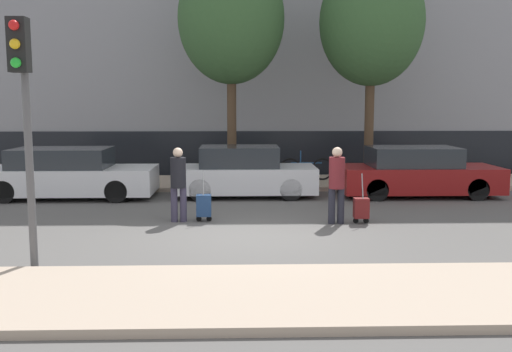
{
  "coord_description": "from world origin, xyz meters",
  "views": [
    {
      "loc": [
        -0.14,
        -11.1,
        2.63
      ],
      "look_at": [
        0.24,
        1.8,
        0.95
      ],
      "focal_mm": 40.0,
      "sensor_mm": 36.0,
      "label": 1
    }
  ],
  "objects_px": {
    "traffic_light": "(23,94)",
    "parked_bicycle": "(306,169)",
    "trolley_right": "(361,208)",
    "trolley_left": "(204,205)",
    "bare_tree_down_street": "(372,23)",
    "bare_tree_near_crossing": "(231,19)",
    "parked_car_2": "(417,173)",
    "parked_car_0": "(67,174)",
    "pedestrian_right": "(337,181)",
    "parked_car_1": "(244,173)",
    "pedestrian_left": "(178,180)"
  },
  "relations": [
    {
      "from": "pedestrian_left",
      "to": "trolley_left",
      "type": "relative_size",
      "value": 1.44
    },
    {
      "from": "bare_tree_near_crossing",
      "to": "parked_bicycle",
      "type": "bearing_deg",
      "value": 19.11
    },
    {
      "from": "trolley_right",
      "to": "parked_bicycle",
      "type": "relative_size",
      "value": 0.62
    },
    {
      "from": "parked_car_1",
      "to": "bare_tree_down_street",
      "type": "distance_m",
      "value": 5.97
    },
    {
      "from": "parked_car_0",
      "to": "pedestrian_right",
      "type": "height_order",
      "value": "pedestrian_right"
    },
    {
      "from": "parked_car_2",
      "to": "pedestrian_right",
      "type": "relative_size",
      "value": 2.62
    },
    {
      "from": "parked_car_0",
      "to": "parked_car_1",
      "type": "relative_size",
      "value": 1.19
    },
    {
      "from": "parked_car_2",
      "to": "pedestrian_left",
      "type": "xyz_separation_m",
      "value": [
        -6.32,
        -3.33,
        0.28
      ]
    },
    {
      "from": "parked_car_0",
      "to": "bare_tree_near_crossing",
      "type": "distance_m",
      "value": 6.53
    },
    {
      "from": "parked_car_0",
      "to": "parked_car_1",
      "type": "height_order",
      "value": "parked_car_1"
    },
    {
      "from": "parked_car_0",
      "to": "parked_bicycle",
      "type": "height_order",
      "value": "parked_car_0"
    },
    {
      "from": "parked_bicycle",
      "to": "bare_tree_down_street",
      "type": "relative_size",
      "value": 0.26
    },
    {
      "from": "parked_car_2",
      "to": "trolley_right",
      "type": "relative_size",
      "value": 3.99
    },
    {
      "from": "pedestrian_left",
      "to": "trolley_right",
      "type": "relative_size",
      "value": 1.5
    },
    {
      "from": "traffic_light",
      "to": "bare_tree_down_street",
      "type": "relative_size",
      "value": 0.57
    },
    {
      "from": "traffic_light",
      "to": "bare_tree_near_crossing",
      "type": "relative_size",
      "value": 0.56
    },
    {
      "from": "traffic_light",
      "to": "bare_tree_down_street",
      "type": "xyz_separation_m",
      "value": [
        7.2,
        8.57,
        2.23
      ]
    },
    {
      "from": "traffic_light",
      "to": "parked_bicycle",
      "type": "xyz_separation_m",
      "value": [
        5.4,
        9.46,
        -2.26
      ]
    },
    {
      "from": "bare_tree_near_crossing",
      "to": "trolley_right",
      "type": "bearing_deg",
      "value": -61.29
    },
    {
      "from": "parked_car_2",
      "to": "trolley_left",
      "type": "xyz_separation_m",
      "value": [
        -5.77,
        -3.3,
        -0.29
      ]
    },
    {
      "from": "parked_bicycle",
      "to": "pedestrian_left",
      "type": "bearing_deg",
      "value": -121.14
    },
    {
      "from": "trolley_right",
      "to": "parked_bicycle",
      "type": "distance_m",
      "value": 6.1
    },
    {
      "from": "traffic_light",
      "to": "parked_bicycle",
      "type": "bearing_deg",
      "value": 60.25
    },
    {
      "from": "trolley_right",
      "to": "parked_car_2",
      "type": "bearing_deg",
      "value": 57.1
    },
    {
      "from": "trolley_left",
      "to": "bare_tree_near_crossing",
      "type": "height_order",
      "value": "bare_tree_near_crossing"
    },
    {
      "from": "pedestrian_right",
      "to": "trolley_right",
      "type": "distance_m",
      "value": 0.82
    },
    {
      "from": "parked_car_2",
      "to": "pedestrian_left",
      "type": "height_order",
      "value": "pedestrian_left"
    },
    {
      "from": "parked_car_0",
      "to": "pedestrian_right",
      "type": "relative_size",
      "value": 2.81
    },
    {
      "from": "trolley_right",
      "to": "parked_bicycle",
      "type": "xyz_separation_m",
      "value": [
        -0.49,
        6.07,
        0.16
      ]
    },
    {
      "from": "parked_car_1",
      "to": "bare_tree_near_crossing",
      "type": "relative_size",
      "value": 0.57
    },
    {
      "from": "parked_car_0",
      "to": "trolley_right",
      "type": "bearing_deg",
      "value": -25.87
    },
    {
      "from": "traffic_light",
      "to": "bare_tree_near_crossing",
      "type": "bearing_deg",
      "value": 70.72
    },
    {
      "from": "trolley_left",
      "to": "bare_tree_down_street",
      "type": "xyz_separation_m",
      "value": [
        4.75,
        4.88,
        4.62
      ]
    },
    {
      "from": "pedestrian_right",
      "to": "bare_tree_near_crossing",
      "type": "xyz_separation_m",
      "value": [
        -2.32,
        5.26,
        4.12
      ]
    },
    {
      "from": "trolley_right",
      "to": "bare_tree_near_crossing",
      "type": "relative_size",
      "value": 0.16
    },
    {
      "from": "pedestrian_right",
      "to": "parked_bicycle",
      "type": "xyz_separation_m",
      "value": [
        0.06,
        6.09,
        -0.46
      ]
    },
    {
      "from": "parked_car_2",
      "to": "parked_car_1",
      "type": "bearing_deg",
      "value": 178.98
    },
    {
      "from": "parked_bicycle",
      "to": "bare_tree_down_street",
      "type": "height_order",
      "value": "bare_tree_down_street"
    },
    {
      "from": "pedestrian_right",
      "to": "bare_tree_down_street",
      "type": "bearing_deg",
      "value": -111.29
    },
    {
      "from": "parked_car_2",
      "to": "bare_tree_near_crossing",
      "type": "bearing_deg",
      "value": 162.55
    },
    {
      "from": "parked_car_1",
      "to": "bare_tree_near_crossing",
      "type": "xyz_separation_m",
      "value": [
        -0.34,
        1.55,
        4.41
      ]
    },
    {
      "from": "parked_car_2",
      "to": "bare_tree_down_street",
      "type": "bearing_deg",
      "value": 123.07
    },
    {
      "from": "trolley_left",
      "to": "bare_tree_down_street",
      "type": "height_order",
      "value": "bare_tree_down_street"
    },
    {
      "from": "traffic_light",
      "to": "parked_car_2",
      "type": "bearing_deg",
      "value": 40.35
    },
    {
      "from": "pedestrian_left",
      "to": "trolley_left",
      "type": "bearing_deg",
      "value": 179.94
    },
    {
      "from": "parked_car_0",
      "to": "pedestrian_right",
      "type": "xyz_separation_m",
      "value": [
        6.84,
        -3.6,
        0.3
      ]
    },
    {
      "from": "pedestrian_right",
      "to": "parked_bicycle",
      "type": "distance_m",
      "value": 6.11
    },
    {
      "from": "parked_car_1",
      "to": "traffic_light",
      "type": "relative_size",
      "value": 1.02
    },
    {
      "from": "parked_car_1",
      "to": "pedestrian_left",
      "type": "bearing_deg",
      "value": -113.12
    },
    {
      "from": "trolley_left",
      "to": "pedestrian_right",
      "type": "height_order",
      "value": "pedestrian_right"
    }
  ]
}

